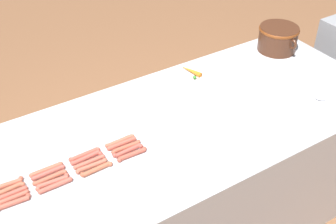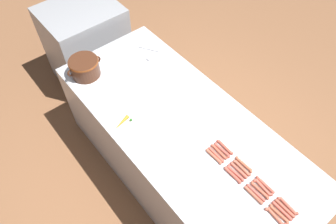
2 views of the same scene
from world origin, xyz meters
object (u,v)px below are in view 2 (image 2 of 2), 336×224
hot_dog_0 (275,217)px  hot_dog_4 (279,214)px  hot_dog_10 (239,170)px  hot_dog_17 (265,185)px  hot_dog_7 (217,154)px  serving_spoon (149,55)px  back_cabinet (87,45)px  hot_dog_1 (254,195)px  hot_dog_3 (214,156)px  hot_dog_6 (236,173)px  hot_dog_19 (225,147)px  hot_dog_13 (263,187)px  bean_pot (84,67)px  hot_dog_9 (260,190)px  hot_dog_5 (256,193)px  carrot (122,123)px  hot_dog_14 (242,168)px  hot_dog_12 (285,208)px  hot_dog_15 (222,150)px  hot_dog_2 (233,175)px  hot_dog_18 (244,164)px  hot_dog_16 (288,206)px  hot_dog_8 (282,211)px  hot_dog_11 (219,152)px

hot_dog_0 → hot_dog_4: size_ratio=1.00×
hot_dog_10 → hot_dog_17: bearing=-72.9°
hot_dog_7 → serving_spoon: 1.24m
back_cabinet → hot_dog_1: size_ratio=5.83×
hot_dog_3 → back_cabinet: bearing=87.7°
hot_dog_6 → hot_dog_19: size_ratio=1.00×
hot_dog_13 → bean_pot: size_ratio=0.49×
back_cabinet → hot_dog_9: size_ratio=5.84×
back_cabinet → bean_pot: 1.01m
hot_dog_5 → carrot: carrot is taller
hot_dog_9 → hot_dog_14: size_ratio=1.00×
hot_dog_0 → hot_dog_12: bearing=-2.1°
back_cabinet → hot_dog_15: 2.20m
hot_dog_2 → hot_dog_6: (0.03, -0.00, 0.00)m
hot_dog_3 → hot_dog_19: same height
hot_dog_0 → hot_dog_12: (0.09, -0.00, 0.00)m
hot_dog_3 → bean_pot: size_ratio=0.50×
hot_dog_5 → hot_dog_18: (0.10, 0.20, 0.00)m
back_cabinet → hot_dog_5: bearing=-91.4°
carrot → hot_dog_5: bearing=-70.2°
hot_dog_16 → hot_dog_4: bearing=179.4°
hot_dog_2 → carrot: carrot is taller
hot_dog_5 → hot_dog_17: 0.09m
hot_dog_2 → bean_pot: bearing=100.7°
hot_dog_8 → serving_spoon: (0.24, 1.80, -0.00)m
hot_dog_7 → hot_dog_19: same height
hot_dog_3 → carrot: (-0.36, 0.69, 0.00)m
hot_dog_12 → hot_dog_6: bearing=99.0°
hot_dog_3 → hot_dog_15: size_ratio=1.00×
hot_dog_1 → hot_dog_10: size_ratio=1.00×
hot_dog_9 → hot_dog_17: (0.06, 0.00, 0.00)m
back_cabinet → hot_dog_10: bearing=-90.6°
hot_dog_4 → hot_dog_13: bearing=72.1°
hot_dog_9 → hot_dog_13: (0.03, 0.00, 0.00)m
hot_dog_5 → hot_dog_19: same height
hot_dog_14 → hot_dog_16: bearing=-85.7°
hot_dog_15 → hot_dog_7: bearing=-178.5°
hot_dog_11 → hot_dog_4: bearing=-92.8°
hot_dog_17 → back_cabinet: bearing=90.8°
hot_dog_6 → carrot: 0.97m
hot_dog_2 → hot_dog_19: bearing=58.0°
hot_dog_6 → hot_dog_11: (0.03, 0.20, 0.00)m
carrot → hot_dog_2: bearing=-67.9°
hot_dog_1 → hot_dog_16: 0.23m
hot_dog_5 → bean_pot: bearing=100.4°
back_cabinet → hot_dog_11: size_ratio=5.84×
carrot → back_cabinet: bearing=73.0°
hot_dog_8 → hot_dog_9: size_ratio=1.00×
hot_dog_5 → hot_dog_8: same height
hot_dog_6 → hot_dog_12: bearing=-81.0°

